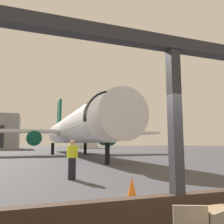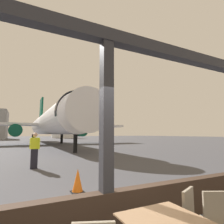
{
  "view_description": "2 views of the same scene",
  "coord_description": "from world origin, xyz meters",
  "px_view_note": "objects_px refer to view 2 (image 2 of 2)",
  "views": [
    {
      "loc": [
        -2.53,
        -3.67,
        1.6
      ],
      "look_at": [
        1.84,
        8.68,
        3.35
      ],
      "focal_mm": 37.64,
      "sensor_mm": 36.0,
      "label": 1
    },
    {
      "loc": [
        -1.37,
        -2.97,
        1.67
      ],
      "look_at": [
        6.18,
        12.17,
        3.69
      ],
      "focal_mm": 29.75,
      "sensor_mm": 36.0,
      "label": 2
    }
  ],
  "objects_px": {
    "ground_crew_worker": "(34,150)",
    "fuel_storage_tank": "(64,131)",
    "airplane": "(51,123)",
    "traffic_cone": "(78,181)",
    "cafe_chair_window_left": "(196,217)"
  },
  "relations": [
    {
      "from": "ground_crew_worker",
      "to": "traffic_cone",
      "type": "relative_size",
      "value": 2.61
    },
    {
      "from": "fuel_storage_tank",
      "to": "traffic_cone",
      "type": "bearing_deg",
      "value": -101.71
    },
    {
      "from": "airplane",
      "to": "ground_crew_worker",
      "type": "height_order",
      "value": "airplane"
    },
    {
      "from": "airplane",
      "to": "cafe_chair_window_left",
      "type": "bearing_deg",
      "value": -94.47
    },
    {
      "from": "cafe_chair_window_left",
      "to": "traffic_cone",
      "type": "relative_size",
      "value": 1.32
    },
    {
      "from": "cafe_chair_window_left",
      "to": "fuel_storage_tank",
      "type": "xyz_separation_m",
      "value": [
        14.29,
        75.72,
        2.3
      ]
    },
    {
      "from": "airplane",
      "to": "ground_crew_worker",
      "type": "xyz_separation_m",
      "value": [
        -3.87,
        -21.53,
        -2.61
      ]
    },
    {
      "from": "airplane",
      "to": "fuel_storage_tank",
      "type": "height_order",
      "value": "airplane"
    },
    {
      "from": "ground_crew_worker",
      "to": "fuel_storage_tank",
      "type": "height_order",
      "value": "fuel_storage_tank"
    },
    {
      "from": "ground_crew_worker",
      "to": "fuel_storage_tank",
      "type": "relative_size",
      "value": 0.18
    },
    {
      "from": "cafe_chair_window_left",
      "to": "ground_crew_worker",
      "type": "xyz_separation_m",
      "value": [
        -1.55,
        8.05,
        0.38
      ]
    },
    {
      "from": "airplane",
      "to": "ground_crew_worker",
      "type": "relative_size",
      "value": 21.38
    },
    {
      "from": "ground_crew_worker",
      "to": "airplane",
      "type": "bearing_deg",
      "value": 79.82
    },
    {
      "from": "airplane",
      "to": "ground_crew_worker",
      "type": "bearing_deg",
      "value": -100.18
    },
    {
      "from": "ground_crew_worker",
      "to": "fuel_storage_tank",
      "type": "bearing_deg",
      "value": 76.82
    }
  ]
}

